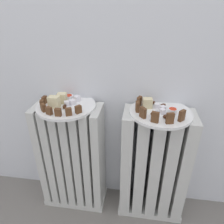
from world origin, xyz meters
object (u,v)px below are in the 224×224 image
Objects in this scene: radiator_left at (73,159)px; jam_bowl_right at (172,111)px; jam_bowl_left at (68,97)px; fork at (155,114)px; plate_right at (161,112)px; plate_left at (66,106)px; radiator_right at (154,167)px.

jam_bowl_right reaches higher than radiator_left.
jam_bowl_left is 0.41m from fork.
jam_bowl_right reaches higher than plate_right.
plate_left is 0.39m from fork.
radiator_right is 2.23× the size of plate_left.
radiator_left is 0.51m from plate_right.
jam_bowl_right is (0.46, -0.02, 0.32)m from radiator_left.
radiator_right is (0.41, 0.00, 0.00)m from radiator_left.
radiator_right is at bearing 153.70° from jam_bowl_right.
plate_left is (0.00, 0.00, 0.30)m from radiator_left.
fork is at bearing -13.68° from jam_bowl_left.
radiator_left is at bearing 174.75° from fork.
jam_bowl_right is (0.04, -0.02, 0.32)m from radiator_right.
radiator_left is at bearing 0.00° from plate_left.
radiator_right is at bearing 0.00° from radiator_left.
plate_left is 0.41m from plate_right.
jam_bowl_left is at bearing 171.76° from radiator_right.
radiator_left is 0.41m from radiator_right.
jam_bowl_left is at bearing 99.58° from radiator_left.
radiator_right is 13.48× the size of jam_bowl_left.
fork is (0.39, -0.04, 0.01)m from plate_left.
jam_bowl_right is 0.39× the size of fork.
plate_left is at bearing 174.75° from fork.
jam_bowl_left reaches higher than plate_right.
jam_bowl_left is (-0.01, 0.06, 0.02)m from plate_left.
jam_bowl_right is at bearing 11.62° from fork.
fork reaches higher than radiator_right.
radiator_left is 13.48× the size of jam_bowl_left.
radiator_left is at bearing 180.00° from radiator_right.
radiator_right is 0.31m from fork.
jam_bowl_left is 1.20× the size of jam_bowl_right.
plate_right is 0.43m from jam_bowl_left.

